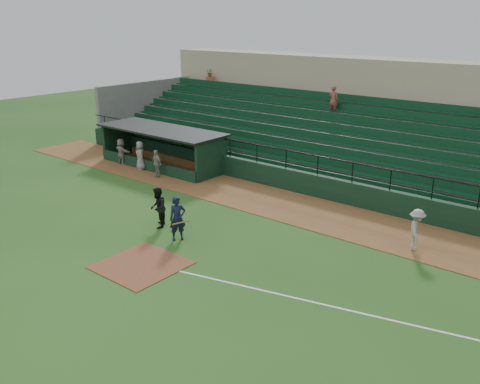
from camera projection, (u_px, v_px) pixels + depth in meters
The scene contains 12 objects.
ground at pixel (161, 256), 20.56m from camera, with size 90.00×90.00×0.00m, color #26511A.
warning_track at pixel (277, 203), 26.43m from camera, with size 40.00×4.00×0.03m, color brown.
home_plate_dirt at pixel (141, 265), 19.83m from camera, with size 3.00×3.00×0.03m, color brown.
foul_line at pixel (358, 312), 16.66m from camera, with size 18.00×0.09×0.01m, color white.
stadium_structure at pixel (357, 132), 31.91m from camera, with size 38.00×13.08×6.40m.
dugout at pixel (167, 144), 32.99m from camera, with size 8.90×3.20×2.42m.
batter_at_plate at pixel (178, 218), 21.82m from camera, with size 1.17×0.85×1.94m.
umpire at pixel (158, 208), 23.17m from camera, with size 0.91×0.71×1.87m, color black.
runner at pixel (416, 230), 20.85m from camera, with size 1.12×0.64×1.73m, color #A5A09A.
dugout_player_a at pixel (156, 163), 30.52m from camera, with size 0.95×0.40×1.63m, color #A29D98.
dugout_player_b at pixel (140, 155), 31.92m from camera, with size 0.88×0.57×1.80m, color gray.
dugout_player_c at pixel (121, 151), 33.09m from camera, with size 1.57×0.50×1.70m, color #A29C97.
Camera 1 is at (14.23, -12.46, 9.04)m, focal length 38.65 mm.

